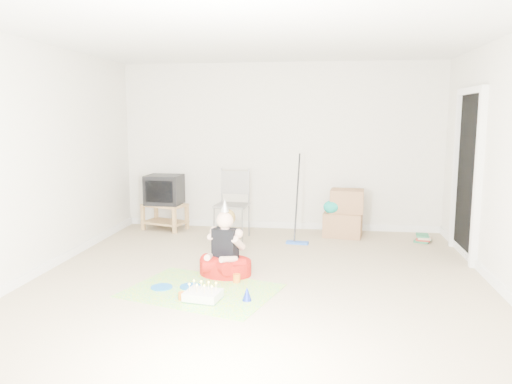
# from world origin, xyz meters

# --- Properties ---
(ground) EXTENTS (5.00, 5.00, 0.00)m
(ground) POSITION_xyz_m (0.00, 0.00, 0.00)
(ground) COLOR tan
(ground) RESTS_ON ground
(doorway_recess) EXTENTS (0.02, 0.90, 2.05)m
(doorway_recess) POSITION_xyz_m (2.48, 1.20, 1.02)
(doorway_recess) COLOR black
(doorway_recess) RESTS_ON ground
(tv_stand) EXTENTS (0.74, 0.58, 0.41)m
(tv_stand) POSITION_xyz_m (-1.79, 2.15, 0.25)
(tv_stand) COLOR #AC834D
(tv_stand) RESTS_ON ground
(crt_tv) EXTENTS (0.55, 0.47, 0.46)m
(crt_tv) POSITION_xyz_m (-1.79, 2.15, 0.64)
(crt_tv) COLOR black
(crt_tv) RESTS_ON tv_stand
(folding_chair) EXTENTS (0.50, 0.48, 1.02)m
(folding_chair) POSITION_xyz_m (-0.64, 1.72, 0.49)
(folding_chair) COLOR gray
(folding_chair) RESTS_ON ground
(cardboard_boxes) EXTENTS (0.61, 0.50, 0.70)m
(cardboard_boxes) POSITION_xyz_m (0.99, 2.08, 0.34)
(cardboard_boxes) COLOR #9D714C
(cardboard_boxes) RESTS_ON ground
(floor_mop) EXTENTS (0.32, 0.42, 1.25)m
(floor_mop) POSITION_xyz_m (0.33, 1.52, 0.26)
(floor_mop) COLOR blue
(floor_mop) RESTS_ON ground
(book_pile) EXTENTS (0.28, 0.31, 0.11)m
(book_pile) POSITION_xyz_m (2.12, 1.89, 0.05)
(book_pile) COLOR #27754B
(book_pile) RESTS_ON ground
(seated_woman) EXTENTS (0.75, 0.75, 0.87)m
(seated_woman) POSITION_xyz_m (-0.40, 0.05, 0.19)
(seated_woman) COLOR #B61710
(seated_woman) RESTS_ON ground
(party_mat) EXTENTS (1.72, 1.44, 0.01)m
(party_mat) POSITION_xyz_m (-0.54, -0.52, 0.00)
(party_mat) COLOR #DD2E8B
(party_mat) RESTS_ON ground
(birthday_cake) EXTENTS (0.37, 0.32, 0.15)m
(birthday_cake) POSITION_xyz_m (-0.46, -0.78, 0.05)
(birthday_cake) COLOR silver
(birthday_cake) RESTS_ON party_mat
(blue_plate_near) EXTENTS (0.29, 0.29, 0.01)m
(blue_plate_near) POSITION_xyz_m (-0.68, -0.44, 0.01)
(blue_plate_near) COLOR #1663B4
(blue_plate_near) RESTS_ON party_mat
(blue_plate_far) EXTENTS (0.29, 0.29, 0.01)m
(blue_plate_far) POSITION_xyz_m (-0.97, -0.50, 0.01)
(blue_plate_far) COLOR #1663B4
(blue_plate_far) RESTS_ON party_mat
(orange_cup_near) EXTENTS (0.10, 0.10, 0.09)m
(orange_cup_near) POSITION_xyz_m (-0.23, -0.22, 0.05)
(orange_cup_near) COLOR orange
(orange_cup_near) RESTS_ON party_mat
(orange_cup_far) EXTENTS (0.09, 0.09, 0.08)m
(orange_cup_far) POSITION_xyz_m (-0.67, -0.80, 0.04)
(orange_cup_far) COLOR orange
(orange_cup_far) RESTS_ON party_mat
(blue_party_hat) EXTENTS (0.11, 0.11, 0.14)m
(blue_party_hat) POSITION_xyz_m (-0.03, -0.74, 0.07)
(blue_party_hat) COLOR #1A2FB7
(blue_party_hat) RESTS_ON party_mat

